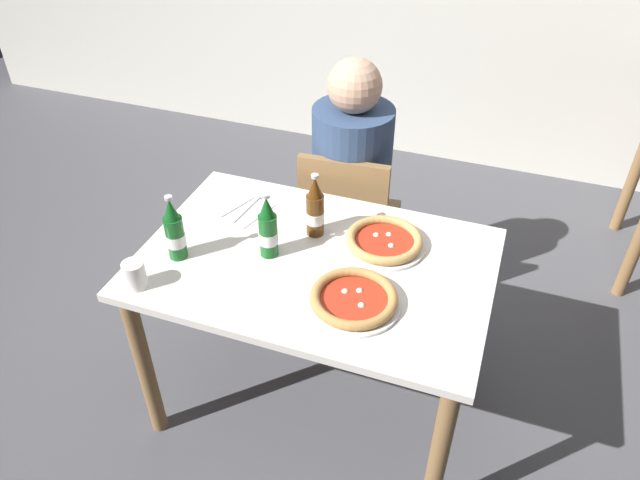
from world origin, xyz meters
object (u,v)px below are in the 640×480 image
at_px(paper_cup, 135,275).
at_px(beer_bottle_left, 175,232).
at_px(pizza_margherita_near, 354,299).
at_px(pizza_marinara_far, 384,241).
at_px(beer_bottle_center, 268,230).
at_px(beer_bottle_right, 315,209).
at_px(diner_seated, 351,195).
at_px(dining_table_main, 315,285).
at_px(chair_behind_table, 348,220).
at_px(napkin_with_cutlery, 241,209).

bearing_deg(paper_cup, beer_bottle_left, 75.04).
xyz_separation_m(pizza_margherita_near, pizza_marinara_far, (0.01, 0.32, 0.00)).
xyz_separation_m(beer_bottle_center, beer_bottle_right, (0.11, 0.17, 0.00)).
distance_m(diner_seated, beer_bottle_right, 0.58).
distance_m(dining_table_main, chair_behind_table, 0.63).
bearing_deg(beer_bottle_right, paper_cup, -133.95).
xyz_separation_m(chair_behind_table, pizza_margherita_near, (0.26, -0.77, 0.29)).
bearing_deg(dining_table_main, beer_bottle_right, 109.88).
bearing_deg(beer_bottle_center, beer_bottle_right, 56.73).
bearing_deg(diner_seated, pizza_marinara_far, -61.32).
bearing_deg(pizza_marinara_far, paper_cup, -145.90).
bearing_deg(chair_behind_table, beer_bottle_center, 77.64).
relative_size(pizza_margherita_near, beer_bottle_left, 1.21).
xyz_separation_m(pizza_margherita_near, paper_cup, (-0.69, -0.16, 0.03)).
height_order(chair_behind_table, paper_cup, chair_behind_table).
distance_m(chair_behind_table, beer_bottle_center, 0.74).
relative_size(dining_table_main, pizza_marinara_far, 4.12).
bearing_deg(pizza_margherita_near, beer_bottle_left, 177.79).
bearing_deg(paper_cup, napkin_with_cutlery, 75.50).
relative_size(beer_bottle_left, beer_bottle_right, 1.00).
bearing_deg(dining_table_main, pizza_marinara_far, 37.65).
height_order(beer_bottle_center, napkin_with_cutlery, beer_bottle_center).
height_order(dining_table_main, paper_cup, paper_cup).
distance_m(beer_bottle_left, napkin_with_cutlery, 0.35).
bearing_deg(beer_bottle_left, beer_bottle_right, 35.33).
bearing_deg(pizza_marinara_far, beer_bottle_center, -154.09).
height_order(dining_table_main, napkin_with_cutlery, napkin_with_cutlery).
xyz_separation_m(diner_seated, pizza_margherita_near, (0.26, -0.82, 0.19)).
distance_m(chair_behind_table, diner_seated, 0.11).
bearing_deg(diner_seated, beer_bottle_center, -97.23).
xyz_separation_m(chair_behind_table, beer_bottle_left, (-0.38, -0.75, 0.37)).
relative_size(chair_behind_table, napkin_with_cutlery, 3.84).
bearing_deg(chair_behind_table, paper_cup, 61.05).
bearing_deg(diner_seated, napkin_with_cutlery, -121.89).
bearing_deg(beer_bottle_left, paper_cup, -104.96).
bearing_deg(diner_seated, beer_bottle_left, -115.27).
bearing_deg(pizza_marinara_far, beer_bottle_left, -155.80).
distance_m(dining_table_main, pizza_marinara_far, 0.29).
bearing_deg(dining_table_main, napkin_with_cutlery, 153.05).
relative_size(beer_bottle_center, beer_bottle_right, 1.00).
xyz_separation_m(pizza_marinara_far, beer_bottle_right, (-0.25, -0.01, 0.08)).
relative_size(chair_behind_table, pizza_marinara_far, 2.92).
height_order(diner_seated, pizza_margherita_near, diner_seated).
bearing_deg(diner_seated, dining_table_main, -83.56).
bearing_deg(paper_cup, beer_bottle_right, 46.05).
relative_size(pizza_margherita_near, napkin_with_cutlery, 1.35).
distance_m(chair_behind_table, napkin_with_cutlery, 0.58).
relative_size(diner_seated, beer_bottle_right, 4.89).
xyz_separation_m(chair_behind_table, diner_seated, (-0.01, 0.05, 0.10)).
bearing_deg(pizza_marinara_far, beer_bottle_right, -177.59).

